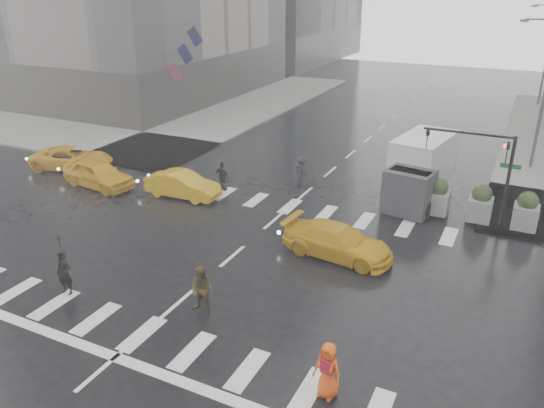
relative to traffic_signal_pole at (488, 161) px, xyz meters
The scene contains 19 objects.
ground 12.47m from the traffic_signal_pole, 138.36° to the right, with size 120.00×120.00×0.00m, color black.
sidewalk_nw 30.21m from the traffic_signal_pole, 161.58° to the left, with size 35.00×35.00×0.15m, color slate.
road_markings 12.47m from the traffic_signal_pole, 138.36° to the right, with size 18.00×48.00×0.01m, color silver, non-canonical shape.
traffic_signal_pole is the anchor object (origin of this frame).
street_lamp_near 10.31m from the traffic_signal_pole, 79.44° to the left, with size 2.15×0.22×9.00m.
planter_west 3.01m from the traffic_signal_pole, behind, with size 1.10×1.10×1.80m.
planter_mid 2.24m from the traffic_signal_pole, 91.76° to the left, with size 1.10×1.10×1.80m.
planter_east 3.00m from the traffic_signal_pole, ahead, with size 1.10×1.10×1.80m.
flag_cluster 26.38m from the traffic_signal_pole, 156.46° to the left, with size 2.87×3.06×4.69m.
pedestrian_black 18.71m from the traffic_signal_pole, 134.76° to the right, with size 1.07×1.08×2.43m.
pedestrian_brown 14.55m from the traffic_signal_pole, 123.31° to the right, with size 0.87×0.68×1.79m, color #422F17.
pedestrian_orange 14.35m from the traffic_signal_pole, 100.15° to the right, with size 0.94×0.70×1.74m.
pedestrian_far_a 13.61m from the traffic_signal_pole, behind, with size 0.97×0.59×1.66m, color black.
pedestrian_far_b 10.03m from the traffic_signal_pole, behind, with size 1.13×0.62×1.75m, color black.
taxi_front 20.52m from the traffic_signal_pole, 168.23° to the right, with size 1.81×4.50×1.53m, color #E0A20B.
taxi_mid 15.35m from the traffic_signal_pole, 167.31° to the right, with size 1.45×4.17×1.37m, color #E0A20B.
taxi_rear 8.22m from the traffic_signal_pole, 129.81° to the right, with size 1.94×4.21×1.38m, color #E0A20B.
taxi_far 23.87m from the traffic_signal_pole, behind, with size 2.27×4.37×1.37m, color #E0A20B.
box_truck 4.12m from the traffic_signal_pole, 150.28° to the left, with size 2.31×6.16×3.27m.
Camera 1 is at (10.27, -17.15, 10.89)m, focal length 35.00 mm.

